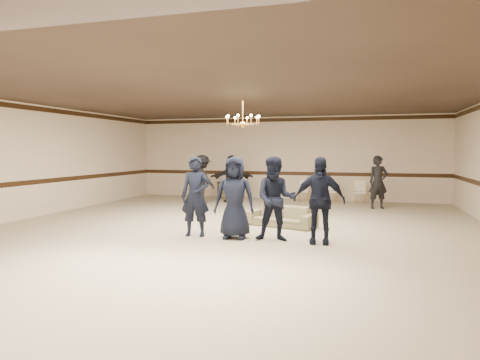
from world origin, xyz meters
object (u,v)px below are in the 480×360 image
object	(u,v)px
chandelier	(243,112)
adult_right	(378,182)
boy_b	(234,198)
boy_c	(276,199)
boy_a	(196,196)
banquet_chair_mid	(331,191)
adult_left	(202,179)
settee	(282,216)
banquet_chair_left	(304,191)
banquet_chair_right	(360,192)
adult_mid	(232,179)
boy_d	(319,200)
console_table	(228,190)

from	to	relation	value
chandelier	adult_right	xyz separation A→B (m)	(3.43, 4.05, -2.01)
boy_b	boy_c	distance (m)	0.90
boy_a	banquet_chair_mid	size ratio (longest dim) A/B	2.12
boy_c	adult_left	world-z (taller)	boy_c
settee	banquet_chair_left	size ratio (longest dim) A/B	2.07
banquet_chair_mid	chandelier	bearing A→B (deg)	-104.10
boy_a	adult_left	world-z (taller)	boy_a
settee	banquet_chair_right	distance (m)	5.52
settee	banquet_chair_left	world-z (taller)	banquet_chair_left
boy_c	adult_mid	bearing A→B (deg)	107.63
boy_d	boy_b	bearing A→B (deg)	177.79
adult_mid	chandelier	bearing A→B (deg)	89.86
boy_b	boy_c	xyz separation A→B (m)	(0.90, 0.00, 0.00)
boy_d	boy_a	bearing A→B (deg)	177.79
chandelier	banquet_chair_right	distance (m)	6.41
banquet_chair_mid	adult_right	bearing A→B (deg)	-30.49
adult_mid	boy_c	bearing A→B (deg)	94.20
adult_left	banquet_chair_left	world-z (taller)	adult_left
console_table	banquet_chair_mid	bearing A→B (deg)	-3.74
boy_d	adult_left	world-z (taller)	boy_d
boy_a	boy_d	size ratio (longest dim) A/B	1.00
adult_right	banquet_chair_right	size ratio (longest dim) A/B	2.07
boy_b	boy_d	world-z (taller)	same
boy_d	banquet_chair_right	world-z (taller)	boy_d
adult_mid	banquet_chair_mid	xyz separation A→B (m)	(3.53, 0.74, -0.45)
boy_a	banquet_chair_right	size ratio (longest dim) A/B	2.12
boy_d	banquet_chair_left	xyz separation A→B (m)	(-1.26, 6.94, -0.47)
boy_d	console_table	world-z (taller)	boy_d
adult_mid	banquet_chair_right	xyz separation A→B (m)	(4.53, 0.74, -0.45)
chandelier	banquet_chair_right	bearing A→B (deg)	61.18
banquet_chair_left	banquet_chair_right	world-z (taller)	same
adult_right	boy_a	bearing A→B (deg)	-145.99
boy_b	console_table	xyz separation A→B (m)	(-2.46, 7.14, -0.55)
boy_b	boy_a	bearing A→B (deg)	173.24
boy_b	banquet_chair_left	size ratio (longest dim) A/B	2.12
chandelier	boy_d	distance (m)	3.39
adult_left	banquet_chair_right	xyz separation A→B (m)	(5.43, 1.44, -0.45)
adult_right	chandelier	bearing A→B (deg)	-151.58
banquet_chair_mid	banquet_chair_right	bearing A→B (deg)	5.57
banquet_chair_left	banquet_chair_mid	size ratio (longest dim) A/B	1.00
settee	adult_right	xyz separation A→B (m)	(2.41, 4.06, 0.61)
boy_b	adult_mid	size ratio (longest dim) A/B	1.02
adult_left	banquet_chair_mid	bearing A→B (deg)	-134.14
boy_d	adult_left	bearing A→B (deg)	128.24
chandelier	settee	distance (m)	2.81
boy_b	adult_left	size ratio (longest dim) A/B	1.02
boy_a	adult_mid	bearing A→B (deg)	92.86
boy_b	settee	xyz separation A→B (m)	(0.70, 1.74, -0.63)
boy_a	boy_b	bearing A→B (deg)	-7.10
boy_c	banquet_chair_mid	xyz separation A→B (m)	(0.64, 6.94, -0.47)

